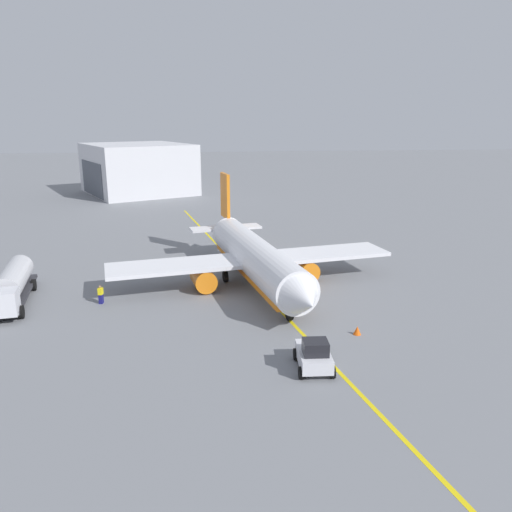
{
  "coord_description": "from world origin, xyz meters",
  "views": [
    {
      "loc": [
        46.22,
        -5.73,
        15.95
      ],
      "look_at": [
        0.0,
        0.0,
        3.0
      ],
      "focal_mm": 35.01,
      "sensor_mm": 36.0,
      "label": 1
    }
  ],
  "objects_px": {
    "safety_cone_nose": "(357,330)",
    "pushback_tug": "(314,355)",
    "fuel_tanker": "(12,284)",
    "refueling_worker": "(101,295)",
    "airplane": "(255,258)"
  },
  "relations": [
    {
      "from": "safety_cone_nose",
      "to": "pushback_tug",
      "type": "bearing_deg",
      "value": -42.9
    },
    {
      "from": "airplane",
      "to": "pushback_tug",
      "type": "height_order",
      "value": "airplane"
    },
    {
      "from": "safety_cone_nose",
      "to": "refueling_worker",
      "type": "bearing_deg",
      "value": -114.18
    },
    {
      "from": "fuel_tanker",
      "to": "refueling_worker",
      "type": "distance_m",
      "value": 7.86
    },
    {
      "from": "airplane",
      "to": "pushback_tug",
      "type": "xyz_separation_m",
      "value": [
        17.79,
        1.75,
        -1.66
      ]
    },
    {
      "from": "airplane",
      "to": "refueling_worker",
      "type": "height_order",
      "value": "airplane"
    },
    {
      "from": "safety_cone_nose",
      "to": "airplane",
      "type": "bearing_deg",
      "value": -153.89
    },
    {
      "from": "fuel_tanker",
      "to": "pushback_tug",
      "type": "distance_m",
      "value": 28.14
    },
    {
      "from": "airplane",
      "to": "pushback_tug",
      "type": "relative_size",
      "value": 7.73
    },
    {
      "from": "airplane",
      "to": "pushback_tug",
      "type": "distance_m",
      "value": 17.95
    },
    {
      "from": "pushback_tug",
      "to": "safety_cone_nose",
      "type": "relative_size",
      "value": 5.63
    },
    {
      "from": "airplane",
      "to": "refueling_worker",
      "type": "bearing_deg",
      "value": -75.47
    },
    {
      "from": "pushback_tug",
      "to": "refueling_worker",
      "type": "height_order",
      "value": "pushback_tug"
    },
    {
      "from": "fuel_tanker",
      "to": "refueling_worker",
      "type": "relative_size",
      "value": 6.66
    },
    {
      "from": "airplane",
      "to": "safety_cone_nose",
      "type": "xyz_separation_m",
      "value": [
        12.88,
        6.31,
        -2.34
      ]
    }
  ]
}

